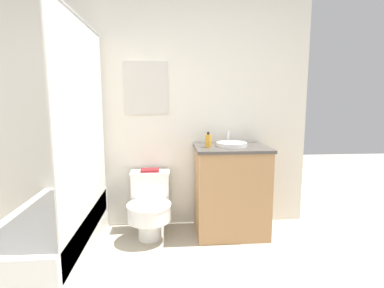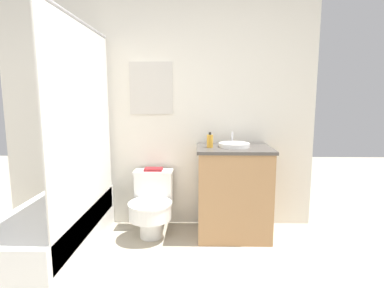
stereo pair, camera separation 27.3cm
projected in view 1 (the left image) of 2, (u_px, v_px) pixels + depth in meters
The scene contains 7 objects.
wall_back at pixel (153, 109), 3.13m from camera, with size 3.29×0.07×2.50m.
shower_area at pixel (53, 232), 2.47m from camera, with size 0.65×1.45×1.98m.
toilet at pixel (150, 205), 2.96m from camera, with size 0.42×0.56×0.63m.
vanity at pixel (231, 190), 3.00m from camera, with size 0.72×0.54×0.90m.
sink at pixel (231, 144), 2.96m from camera, with size 0.30×0.34×0.13m.
soap_bottle at pixel (208, 141), 2.90m from camera, with size 0.06×0.06×0.15m.
book_on_tank at pixel (150, 170), 3.05m from camera, with size 0.18×0.13×0.02m.
Camera 1 is at (0.16, -1.00, 1.36)m, focal length 28.00 mm.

